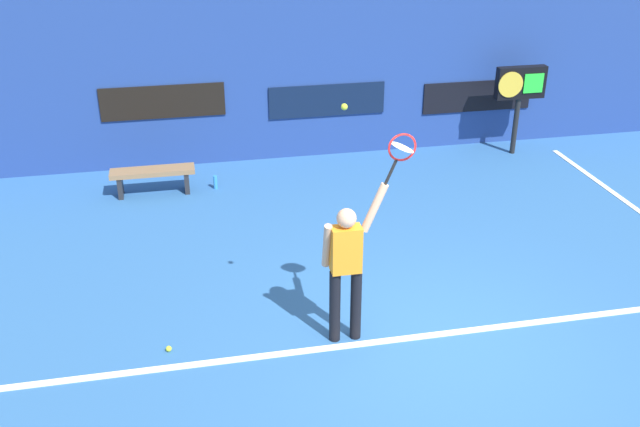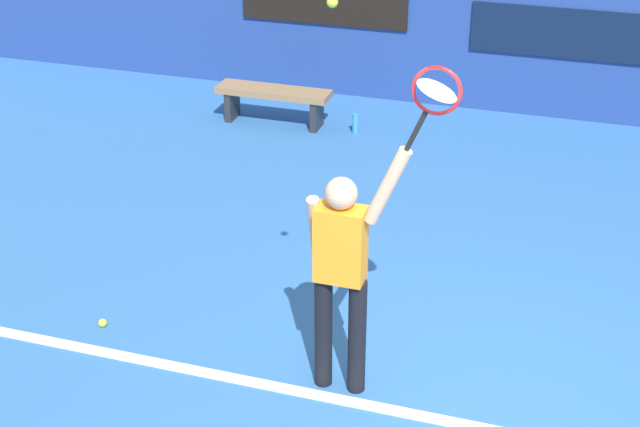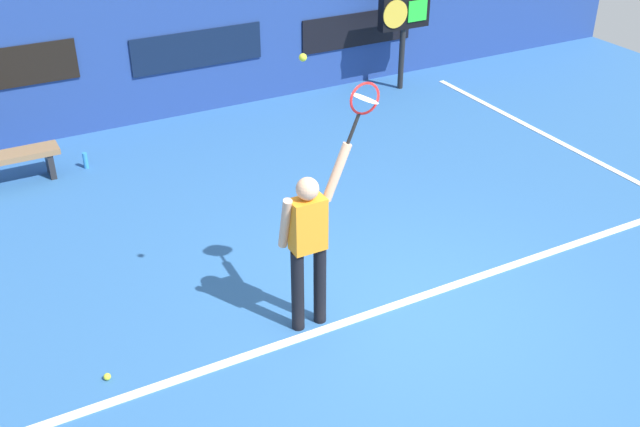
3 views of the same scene
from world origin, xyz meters
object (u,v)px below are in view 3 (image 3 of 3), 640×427
Objects in this scene: tennis_ball at (303,57)px; water_bottle at (86,160)px; tennis_player at (308,240)px; scoreboard_clock at (404,15)px; court_bench at (7,162)px; tennis_racket at (363,102)px; spare_ball at (107,377)px.

tennis_ball is 0.28× the size of water_bottle.
scoreboard_clock is at bearing 48.90° from tennis_player.
scoreboard_clock is at bearing 4.81° from court_bench.
tennis_racket is 0.44× the size of court_bench.
tennis_ball is at bearing -65.50° from court_bench.
tennis_player is at bearing 179.57° from tennis_racket.
spare_ball is at bearing -100.73° from water_bottle.
water_bottle is (-5.77, -0.57, -1.20)m from scoreboard_clock.
tennis_player is 1.43m from tennis_racket.
court_bench is at bearing 115.36° from tennis_player.
water_bottle is at bearing 110.54° from tennis_racket.
tennis_racket reaches higher than water_bottle.
scoreboard_clock is 6.90m from court_bench.
tennis_player is at bearing -64.64° from court_bench.
water_bottle is at bearing 103.35° from tennis_ball.
spare_ball is (-0.86, -4.54, -0.09)m from water_bottle.
tennis_ball is at bearing -141.08° from tennis_player.
tennis_ball is (-0.63, -0.05, 0.53)m from tennis_racket.
court_bench reaches higher than water_bottle.
tennis_racket is 3.48m from spare_ball.
tennis_player is at bearing -131.10° from scoreboard_clock.
scoreboard_clock is (4.65, 5.31, -1.53)m from tennis_ball.
tennis_racket is 9.16× the size of spare_ball.
spare_ball is at bearing 176.64° from tennis_racket.
tennis_player is 28.87× the size of spare_ball.
tennis_player is 1.15× the size of scoreboard_clock.
tennis_ball reaches higher than water_bottle.
tennis_racket is 9.16× the size of tennis_ball.
tennis_ball is 7.22m from scoreboard_clock.
tennis_racket is at bearing -3.36° from spare_ball.
tennis_racket reaches higher than tennis_player.
spare_ball is at bearing -87.80° from court_bench.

